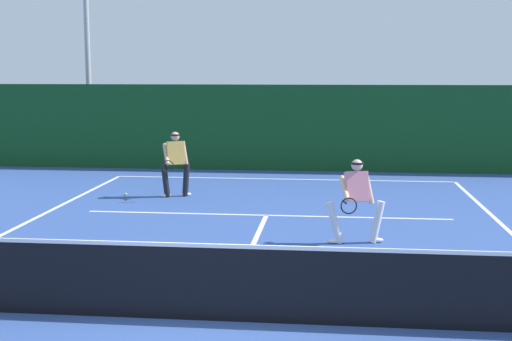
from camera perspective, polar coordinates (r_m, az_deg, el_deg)
The scene contains 11 objects.
ground_plane at distance 8.90m, azimuth -3.10°, elevation -12.29°, with size 80.00×80.00×0.00m, color #314E93.
court_line_baseline_far at distance 19.99m, azimuth 2.22°, elevation -0.71°, with size 9.75×0.10×0.01m, color white.
court_line_service at distance 15.03m, azimuth 0.86°, elevation -3.71°, with size 7.95×0.10×0.01m, color white.
court_line_centre at distance 11.92m, azimuth -0.60°, elevation -6.91°, with size 0.10×6.40×0.01m, color white.
tennis_net at distance 8.74m, azimuth -3.13°, elevation -9.15°, with size 10.69×0.09×1.06m.
player_near at distance 12.60m, azimuth 8.27°, elevation -2.24°, with size 1.11×0.91×1.55m.
player_far at distance 17.20m, azimuth -6.68°, elevation 0.77°, with size 0.76×0.93×1.62m.
tennis_ball at distance 17.68m, azimuth -10.70°, elevation -1.94°, with size 0.07×0.07×0.07m, color #D1E033.
tennis_ball_extra at distance 10.52m, azimuth 18.32°, elevation -9.25°, with size 0.07×0.07×0.07m, color #D1E033.
back_fence_windscreen at distance 21.56m, azimuth 2.57°, elevation 3.53°, with size 20.73×0.12×2.68m, color #12431C.
light_pole at distance 24.58m, azimuth -13.78°, elevation 10.67°, with size 0.55×0.44×6.85m.
Camera 1 is at (1.37, -8.22, 3.13)m, focal length 48.45 mm.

